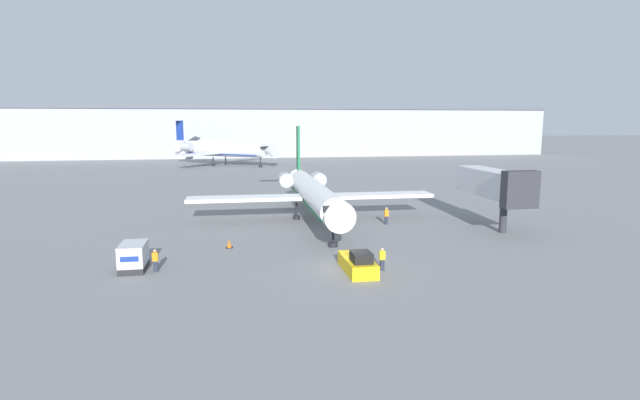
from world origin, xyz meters
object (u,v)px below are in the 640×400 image
luggage_cart (133,257)px  worker_by_wing (386,215)px  worker_near_tug (382,259)px  airplane_parked_far_left (222,149)px  airplane_main (312,191)px  worker_on_apron (155,260)px  traffic_cone_left (229,244)px  jet_bridge (494,184)px  pushback_tug (358,263)px

luggage_cart → worker_by_wing: (22.74, 12.10, -0.03)m
worker_near_tug → airplane_parked_far_left: 90.18m
luggage_cart → airplane_main: bearing=45.7°
airplane_parked_far_left → worker_on_apron: bearing=-92.3°
traffic_cone_left → jet_bridge: (25.86, 3.22, 4.11)m
worker_by_wing → jet_bridge: size_ratio=0.17×
pushback_tug → worker_on_apron: size_ratio=2.85×
airplane_main → worker_on_apron: 21.96m
worker_by_wing → jet_bridge: bearing=-20.1°
worker_by_wing → traffic_cone_left: size_ratio=2.58×
luggage_cart → worker_by_wing: size_ratio=1.64×
pushback_tug → jet_bridge: bearing=34.9°
airplane_main → worker_by_wing: size_ratio=15.85×
worker_near_tug → worker_by_wing: bearing=71.2°
worker_near_tug → worker_by_wing: size_ratio=0.91×
pushback_tug → worker_by_wing: bearing=65.5°
airplane_main → jet_bridge: (16.98, -7.51, 1.27)m
pushback_tug → worker_by_wing: worker_by_wing is taller
luggage_cart → airplane_parked_far_left: bearing=86.6°
worker_on_apron → traffic_cone_left: bearing=49.4°
airplane_main → worker_near_tug: bearing=-84.3°
worker_on_apron → airplane_parked_far_left: size_ratio=0.06×
traffic_cone_left → worker_on_apron: bearing=-130.6°
worker_by_wing → jet_bridge: 11.06m
pushback_tug → jet_bridge: 20.91m
airplane_main → traffic_cone_left: bearing=-129.6°
worker_by_wing → airplane_parked_far_left: size_ratio=0.07×
airplane_main → worker_by_wing: bearing=-28.7°
airplane_main → worker_near_tug: (1.92, -19.21, -2.32)m
airplane_main → airplane_parked_far_left: 70.84m
airplane_main → worker_on_apron: (-14.02, -16.73, -2.32)m
traffic_cone_left → jet_bridge: 26.39m
jet_bridge → worker_on_apron: bearing=-163.4°
airplane_parked_far_left → airplane_main: bearing=-81.4°
airplane_main → worker_by_wing: 8.42m
airplane_parked_far_left → traffic_cone_left: bearing=-88.8°
worker_near_tug → airplane_parked_far_left: airplane_parked_far_left is taller
airplane_main → worker_near_tug: size_ratio=17.41×
luggage_cart → worker_near_tug: 17.83m
airplane_main → airplane_parked_far_left: airplane_parked_far_left is taller
worker_near_tug → traffic_cone_left: worker_near_tug is taller
luggage_cart → jet_bridge: jet_bridge is taller
traffic_cone_left → jet_bridge: jet_bridge is taller
traffic_cone_left → pushback_tug: bearing=-43.5°
pushback_tug → jet_bridge: size_ratio=0.43×
luggage_cart → worker_near_tug: bearing=-10.4°
jet_bridge → worker_near_tug: bearing=-142.2°
airplane_parked_far_left → jet_bridge: (27.52, -77.56, 0.46)m
luggage_cart → worker_on_apron: (1.60, -0.73, -0.13)m
airplane_main → worker_on_apron: size_ratio=17.45×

